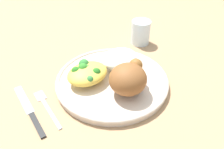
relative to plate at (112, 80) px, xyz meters
name	(u,v)px	position (x,y,z in m)	size (l,w,h in m)	color
ground_plane	(112,83)	(0.00, 0.00, -0.01)	(2.00, 2.00, 0.00)	#A7815A
plate	(112,80)	(0.00, 0.00, 0.00)	(0.30, 0.30, 0.02)	beige
roasted_chicken	(128,78)	(0.00, -0.06, 0.05)	(0.10, 0.09, 0.07)	brown
rice_pile	(119,58)	(0.05, 0.03, 0.03)	(0.11, 0.09, 0.04)	white
mac_cheese_with_broccoli	(87,73)	(-0.05, 0.04, 0.03)	(0.11, 0.09, 0.05)	#ECC547
fork	(47,106)	(-0.17, 0.04, -0.01)	(0.03, 0.14, 0.01)	silver
knife	(31,113)	(-0.21, 0.04, -0.01)	(0.04, 0.19, 0.01)	black
water_glass	(141,32)	(0.22, 0.10, 0.03)	(0.06, 0.06, 0.08)	silver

